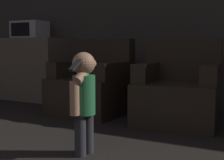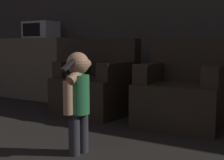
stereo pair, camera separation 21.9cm
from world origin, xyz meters
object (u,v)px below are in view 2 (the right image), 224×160
Objects in this scene: armchair_left at (98,87)px; armchair_right at (182,93)px; person_toddler at (78,94)px; microwave at (41,30)px.

armchair_left is 1.00× the size of armchair_right.
person_toddler is at bearing -57.78° from armchair_left.
person_toddler is (-0.35, -1.35, 0.13)m from armchair_right.
armchair_left reaches higher than person_toddler.
armchair_right is 1.74× the size of microwave.
armchair_left is 1.74× the size of microwave.
armchair_left is 1.18× the size of person_toddler.
microwave is (-2.20, 1.87, 0.63)m from person_toddler.
microwave is at bearing 163.70° from armchair_right.
microwave is at bearing 163.90° from armchair_left.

